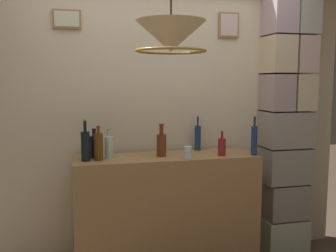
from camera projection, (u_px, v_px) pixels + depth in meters
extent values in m
cube|color=beige|center=(159.00, 109.00, 3.30)|extent=(3.46, 0.08, 2.72)
cube|color=#9E7547|center=(67.00, 19.00, 2.99)|extent=(0.22, 0.03, 0.15)
cube|color=beige|center=(67.00, 19.00, 2.97)|extent=(0.19, 0.01, 0.12)
cube|color=#9E7547|center=(228.00, 25.00, 3.31)|extent=(0.19, 0.03, 0.22)
cube|color=beige|center=(229.00, 25.00, 3.29)|extent=(0.16, 0.01, 0.19)
cube|color=#B1BE9B|center=(281.00, 233.00, 3.55)|extent=(0.41, 0.36, 0.32)
cube|color=gray|center=(282.00, 199.00, 3.51)|extent=(0.38, 0.36, 0.32)
cube|color=gray|center=(283.00, 164.00, 3.47)|extent=(0.43, 0.36, 0.32)
cube|color=gray|center=(285.00, 129.00, 3.43)|extent=(0.44, 0.36, 0.32)
cube|color=#A99690|center=(275.00, 92.00, 3.37)|extent=(0.21, 0.36, 0.32)
cube|color=beige|center=(297.00, 92.00, 3.42)|extent=(0.20, 0.36, 0.32)
cube|color=beige|center=(276.00, 55.00, 3.33)|extent=(0.21, 0.36, 0.32)
cube|color=beige|center=(299.00, 55.00, 3.38)|extent=(0.19, 0.36, 0.32)
cube|color=#BAA0A8|center=(278.00, 17.00, 3.29)|extent=(0.21, 0.36, 0.32)
cube|color=#AAAB9C|center=(300.00, 18.00, 3.34)|extent=(0.21, 0.36, 0.32)
cube|color=#9E7547|center=(167.00, 214.00, 3.11)|extent=(1.50, 0.44, 0.99)
cylinder|color=brown|center=(161.00, 145.00, 3.02)|extent=(0.08, 0.08, 0.18)
cylinder|color=brown|center=(161.00, 130.00, 3.01)|extent=(0.03, 0.03, 0.07)
cylinder|color=maroon|center=(161.00, 125.00, 3.00)|extent=(0.04, 0.04, 0.01)
cylinder|color=navy|center=(254.00, 141.00, 3.06)|extent=(0.05, 0.05, 0.24)
cylinder|color=navy|center=(255.00, 122.00, 3.04)|extent=(0.02, 0.02, 0.07)
cylinder|color=maroon|center=(255.00, 117.00, 3.04)|extent=(0.02, 0.02, 0.01)
cylinder|color=black|center=(94.00, 147.00, 2.95)|extent=(0.07, 0.07, 0.18)
cylinder|color=black|center=(94.00, 133.00, 2.94)|extent=(0.03, 0.03, 0.05)
cylinder|color=black|center=(94.00, 129.00, 2.94)|extent=(0.03, 0.03, 0.01)
cylinder|color=maroon|center=(222.00, 147.00, 3.05)|extent=(0.06, 0.06, 0.14)
cylinder|color=maroon|center=(222.00, 135.00, 3.04)|extent=(0.02, 0.02, 0.05)
cylinder|color=maroon|center=(222.00, 132.00, 3.04)|extent=(0.02, 0.02, 0.01)
cylinder|color=navy|center=(198.00, 138.00, 3.28)|extent=(0.06, 0.06, 0.22)
cylinder|color=navy|center=(198.00, 122.00, 3.27)|extent=(0.02, 0.02, 0.07)
cylinder|color=maroon|center=(198.00, 117.00, 3.26)|extent=(0.02, 0.02, 0.01)
cylinder|color=black|center=(85.00, 146.00, 2.84)|extent=(0.07, 0.07, 0.23)
cylinder|color=black|center=(85.00, 126.00, 2.82)|extent=(0.02, 0.02, 0.08)
cylinder|color=#B7932D|center=(85.00, 120.00, 2.81)|extent=(0.03, 0.03, 0.01)
cylinder|color=silver|center=(109.00, 148.00, 2.94)|extent=(0.06, 0.06, 0.17)
cylinder|color=silver|center=(109.00, 133.00, 2.93)|extent=(0.02, 0.02, 0.05)
cylinder|color=#B7932D|center=(109.00, 129.00, 2.92)|extent=(0.03, 0.03, 0.01)
cylinder|color=brown|center=(99.00, 147.00, 2.87)|extent=(0.07, 0.07, 0.21)
cylinder|color=brown|center=(98.00, 130.00, 2.85)|extent=(0.02, 0.02, 0.05)
cylinder|color=maroon|center=(98.00, 127.00, 2.85)|extent=(0.03, 0.03, 0.01)
cylinder|color=silver|center=(188.00, 153.00, 2.92)|extent=(0.06, 0.06, 0.10)
cone|color=beige|center=(171.00, 36.00, 2.14)|extent=(0.40, 0.40, 0.17)
torus|color=#AD8433|center=(171.00, 51.00, 2.15)|extent=(0.41, 0.41, 0.02)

